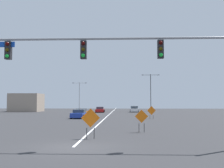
# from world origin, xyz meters

# --- Properties ---
(ground) EXTENTS (176.60, 176.60, 0.00)m
(ground) POSITION_xyz_m (0.00, 0.00, 0.00)
(ground) COLOR #2D2D30
(road_centre_stripe) EXTENTS (0.16, 98.11, 0.01)m
(road_centre_stripe) POSITION_xyz_m (0.00, 49.06, 0.00)
(road_centre_stripe) COLOR white
(road_centre_stripe) RESTS_ON ground
(traffic_signal_assembly) EXTENTS (17.73, 0.44, 6.64)m
(traffic_signal_assembly) POSITION_xyz_m (2.71, -0.02, 5.20)
(traffic_signal_assembly) COLOR gray
(traffic_signal_assembly) RESTS_ON ground
(street_lamp_near_right) EXTENTS (4.27, 0.24, 8.30)m
(street_lamp_near_right) POSITION_xyz_m (-10.29, 67.16, 4.96)
(street_lamp_near_right) COLOR gray
(street_lamp_near_right) RESTS_ON ground
(street_lamp_mid_right) EXTENTS (4.69, 0.24, 9.75)m
(street_lamp_mid_right) POSITION_xyz_m (10.05, 57.94, 5.75)
(street_lamp_mid_right) COLOR black
(street_lamp_mid_right) RESTS_ON ground
(construction_sign_left_lane) EXTENTS (1.31, 0.34, 1.91)m
(construction_sign_left_lane) POSITION_xyz_m (7.04, 26.27, 1.17)
(construction_sign_left_lane) COLOR orange
(construction_sign_left_lane) RESTS_ON ground
(construction_sign_median_near) EXTENTS (1.32, 0.21, 2.10)m
(construction_sign_median_near) POSITION_xyz_m (0.55, 3.65, 1.33)
(construction_sign_median_near) COLOR orange
(construction_sign_median_near) RESTS_ON ground
(construction_sign_median_far) EXTENTS (1.12, 0.06, 1.89)m
(construction_sign_median_far) POSITION_xyz_m (4.36, 7.84, 1.21)
(construction_sign_median_far) COLOR orange
(construction_sign_median_far) RESTS_ON ground
(car_white_near) EXTENTS (2.31, 4.61, 1.49)m
(car_white_near) POSITION_xyz_m (5.56, 53.53, 0.68)
(car_white_near) COLOR white
(car_white_near) RESTS_ON ground
(car_blue_far) EXTENTS (2.32, 4.53, 1.35)m
(car_blue_far) POSITION_xyz_m (-4.00, 27.44, 0.63)
(car_blue_far) COLOR #1E389E
(car_blue_far) RESTS_ON ground
(car_red_passing) EXTENTS (2.14, 4.46, 1.34)m
(car_red_passing) POSITION_xyz_m (-2.71, 50.90, 0.63)
(car_red_passing) COLOR red
(car_red_passing) RESTS_ON ground
(car_orange_distant) EXTENTS (2.06, 4.34, 1.28)m
(car_orange_distant) POSITION_xyz_m (-5.04, 36.40, 0.60)
(car_orange_distant) COLOR orange
(car_orange_distant) RESTS_ON ground
(roadside_building_west) EXTENTS (7.59, 6.84, 4.67)m
(roadside_building_west) POSITION_xyz_m (-22.41, 56.21, 2.33)
(roadside_building_west) COLOR gray
(roadside_building_west) RESTS_ON ground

